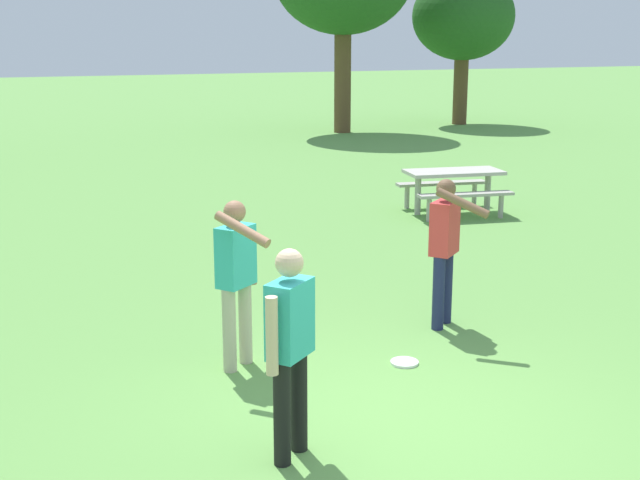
{
  "coord_description": "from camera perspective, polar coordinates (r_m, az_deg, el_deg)",
  "views": [
    {
      "loc": [
        -3.0,
        -5.89,
        3.16
      ],
      "look_at": [
        0.3,
        2.31,
        1.0
      ],
      "focal_mm": 47.91,
      "sensor_mm": 36.0,
      "label": 1
    }
  ],
  "objects": [
    {
      "name": "person_bystander",
      "position": [
        8.08,
        -5.55,
        -2.1
      ],
      "size": [
        0.5,
        0.83,
        1.64
      ],
      "color": "#B7AD93",
      "rests_on": "ground"
    },
    {
      "name": "tree_slender_mid",
      "position": [
        30.62,
        9.54,
        14.45
      ],
      "size": [
        3.5,
        3.5,
        5.18
      ],
      "color": "brown",
      "rests_on": "ground"
    },
    {
      "name": "ground_plane",
      "position": [
        7.32,
        4.69,
        -11.86
      ],
      "size": [
        120.0,
        120.0,
        0.0
      ],
      "primitive_type": "plane",
      "color": "#609947"
    },
    {
      "name": "frisbee",
      "position": [
        8.47,
        5.66,
        -8.14
      ],
      "size": [
        0.28,
        0.28,
        0.03
      ],
      "primitive_type": "cylinder",
      "color": "white",
      "rests_on": "ground"
    },
    {
      "name": "picnic_table_near",
      "position": [
        15.39,
        8.9,
        3.85
      ],
      "size": [
        1.9,
        1.66,
        0.77
      ],
      "color": "#B2ADA3",
      "rests_on": "ground"
    },
    {
      "name": "person_thrower",
      "position": [
        9.3,
        8.38,
        -0.08
      ],
      "size": [
        0.48,
        0.84,
        1.64
      ],
      "color": "#1E234C",
      "rests_on": "ground"
    },
    {
      "name": "person_catcher",
      "position": [
        6.34,
        -2.01,
        -6.71
      ],
      "size": [
        0.49,
        0.43,
        1.64
      ],
      "color": "black",
      "rests_on": "ground"
    }
  ]
}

